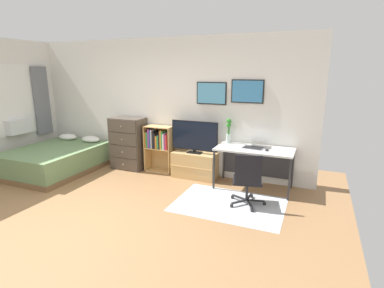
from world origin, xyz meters
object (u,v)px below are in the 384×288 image
(bookshelf, at_px, (159,144))
(tv_stand, at_px, (195,165))
(laptop, at_px, (255,144))
(bamboo_vase, at_px, (229,130))
(dresser, at_px, (128,143))
(television, at_px, (194,137))
(bed, at_px, (57,159))
(office_chair, at_px, (248,179))
(desk, at_px, (255,154))
(computer_mouse, at_px, (267,150))

(bookshelf, distance_m, tv_stand, 0.89)
(laptop, relative_size, bamboo_vase, 0.94)
(dresser, distance_m, television, 1.56)
(bed, height_order, television, television)
(dresser, height_order, tv_stand, dresser)
(bed, height_order, office_chair, office_chair)
(dresser, height_order, desk, dresser)
(tv_stand, xyz_separation_m, desk, (1.18, -0.04, 0.36))
(bed, height_order, tv_stand, bed)
(office_chair, distance_m, bamboo_vase, 1.29)
(dresser, relative_size, computer_mouse, 10.54)
(desk, bearing_deg, bamboo_vase, 165.06)
(bookshelf, distance_m, office_chair, 2.28)
(desk, height_order, bamboo_vase, bamboo_vase)
(television, xyz_separation_m, laptop, (1.16, -0.02, -0.02))
(bed, bearing_deg, bookshelf, 20.75)
(bamboo_vase, bearing_deg, tv_stand, -170.73)
(dresser, relative_size, office_chair, 1.28)
(dresser, distance_m, office_chair, 2.92)
(bed, xyz_separation_m, bamboo_vase, (3.46, 0.87, 0.73))
(computer_mouse, bearing_deg, bamboo_vase, 159.13)
(bed, xyz_separation_m, office_chair, (4.07, -0.13, 0.20))
(bed, xyz_separation_m, laptop, (3.98, 0.73, 0.55))
(television, distance_m, laptop, 1.16)
(dresser, distance_m, bamboo_vase, 2.22)
(dresser, bearing_deg, bookshelf, 4.63)
(bookshelf, bearing_deg, tv_stand, -2.95)
(bookshelf, distance_m, television, 0.86)
(desk, relative_size, computer_mouse, 12.90)
(tv_stand, height_order, desk, desk)
(office_chair, relative_size, computer_mouse, 8.27)
(bamboo_vase, bearing_deg, dresser, -176.86)
(office_chair, bearing_deg, computer_mouse, 64.44)
(dresser, distance_m, computer_mouse, 2.94)
(bookshelf, bearing_deg, bed, -157.89)
(bamboo_vase, bearing_deg, laptop, -15.82)
(tv_stand, relative_size, bamboo_vase, 1.89)
(bed, distance_m, desk, 4.08)
(office_chair, xyz_separation_m, laptop, (-0.08, 0.86, 0.35))
(tv_stand, bearing_deg, bamboo_vase, 9.27)
(office_chair, distance_m, computer_mouse, 0.79)
(laptop, bearing_deg, bookshelf, -175.41)
(office_chair, bearing_deg, television, 131.43)
(bed, relative_size, computer_mouse, 18.96)
(dresser, relative_size, bamboo_vase, 2.38)
(bookshelf, xyz_separation_m, office_chair, (2.07, -0.94, -0.13))
(bed, height_order, dresser, dresser)
(tv_stand, relative_size, desk, 0.65)
(office_chair, height_order, laptop, laptop)
(bookshelf, bearing_deg, bamboo_vase, 2.41)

